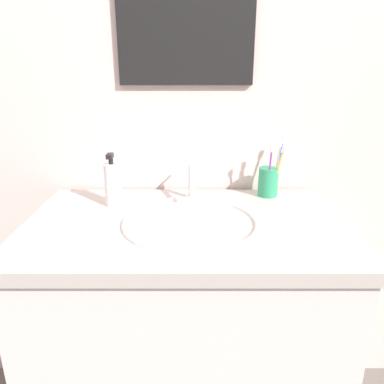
{
  "coord_description": "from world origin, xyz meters",
  "views": [
    {
      "loc": [
        0.02,
        -1.06,
        1.36
      ],
      "look_at": [
        0.02,
        0.02,
        0.99
      ],
      "focal_mm": 34.62,
      "sensor_mm": 36.0,
      "label": 1
    }
  ],
  "objects_px": {
    "faucet": "(192,180)",
    "toothbrush_yellow": "(279,168)",
    "toothbrush_cup": "(268,182)",
    "toothbrush_white": "(277,165)",
    "toothbrush_purple": "(270,168)",
    "toothbrush_blue": "(279,162)",
    "soap_dispenser": "(113,185)"
  },
  "relations": [
    {
      "from": "faucet",
      "to": "toothbrush_yellow",
      "type": "relative_size",
      "value": 0.77
    },
    {
      "from": "toothbrush_cup",
      "to": "toothbrush_yellow",
      "type": "bearing_deg",
      "value": -39.88
    },
    {
      "from": "toothbrush_cup",
      "to": "toothbrush_yellow",
      "type": "relative_size",
      "value": 0.56
    },
    {
      "from": "toothbrush_white",
      "to": "toothbrush_purple",
      "type": "bearing_deg",
      "value": -159.31
    },
    {
      "from": "faucet",
      "to": "toothbrush_blue",
      "type": "height_order",
      "value": "toothbrush_blue"
    },
    {
      "from": "toothbrush_yellow",
      "to": "toothbrush_purple",
      "type": "relative_size",
      "value": 0.98
    },
    {
      "from": "toothbrush_yellow",
      "to": "faucet",
      "type": "bearing_deg",
      "value": -176.12
    },
    {
      "from": "toothbrush_cup",
      "to": "toothbrush_purple",
      "type": "xyz_separation_m",
      "value": [
        -0.0,
        -0.02,
        0.06
      ]
    },
    {
      "from": "toothbrush_cup",
      "to": "toothbrush_blue",
      "type": "bearing_deg",
      "value": 27.49
    },
    {
      "from": "faucet",
      "to": "toothbrush_cup",
      "type": "height_order",
      "value": "faucet"
    },
    {
      "from": "toothbrush_white",
      "to": "soap_dispenser",
      "type": "bearing_deg",
      "value": -171.57
    },
    {
      "from": "toothbrush_yellow",
      "to": "soap_dispenser",
      "type": "xyz_separation_m",
      "value": [
        -0.58,
        -0.08,
        -0.04
      ]
    },
    {
      "from": "toothbrush_purple",
      "to": "toothbrush_blue",
      "type": "bearing_deg",
      "value": 48.39
    },
    {
      "from": "toothbrush_blue",
      "to": "toothbrush_white",
      "type": "distance_m",
      "value": 0.03
    },
    {
      "from": "toothbrush_cup",
      "to": "faucet",
      "type": "bearing_deg",
      "value": -170.99
    },
    {
      "from": "toothbrush_blue",
      "to": "toothbrush_white",
      "type": "height_order",
      "value": "toothbrush_blue"
    },
    {
      "from": "toothbrush_yellow",
      "to": "toothbrush_white",
      "type": "xyz_separation_m",
      "value": [
        -0.0,
        0.01,
        0.01
      ]
    },
    {
      "from": "toothbrush_purple",
      "to": "toothbrush_white",
      "type": "distance_m",
      "value": 0.03
    },
    {
      "from": "faucet",
      "to": "toothbrush_purple",
      "type": "relative_size",
      "value": 0.75
    },
    {
      "from": "toothbrush_purple",
      "to": "soap_dispenser",
      "type": "xyz_separation_m",
      "value": [
        -0.55,
        -0.08,
        -0.04
      ]
    },
    {
      "from": "toothbrush_yellow",
      "to": "soap_dispenser",
      "type": "bearing_deg",
      "value": -172.52
    },
    {
      "from": "toothbrush_white",
      "to": "soap_dispenser",
      "type": "relative_size",
      "value": 1.12
    },
    {
      "from": "toothbrush_yellow",
      "to": "toothbrush_white",
      "type": "distance_m",
      "value": 0.01
    },
    {
      "from": "toothbrush_cup",
      "to": "toothbrush_white",
      "type": "distance_m",
      "value": 0.07
    },
    {
      "from": "toothbrush_blue",
      "to": "soap_dispenser",
      "type": "bearing_deg",
      "value": -168.6
    },
    {
      "from": "toothbrush_yellow",
      "to": "toothbrush_white",
      "type": "bearing_deg",
      "value": 110.38
    },
    {
      "from": "faucet",
      "to": "soap_dispenser",
      "type": "xyz_separation_m",
      "value": [
        -0.27,
        -0.06,
        -0.0
      ]
    },
    {
      "from": "toothbrush_blue",
      "to": "toothbrush_purple",
      "type": "bearing_deg",
      "value": -131.61
    },
    {
      "from": "faucet",
      "to": "toothbrush_cup",
      "type": "distance_m",
      "value": 0.29
    },
    {
      "from": "soap_dispenser",
      "to": "toothbrush_white",
      "type": "bearing_deg",
      "value": 8.43
    },
    {
      "from": "faucet",
      "to": "toothbrush_white",
      "type": "distance_m",
      "value": 0.31
    },
    {
      "from": "toothbrush_purple",
      "to": "faucet",
      "type": "bearing_deg",
      "value": -175.91
    }
  ]
}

